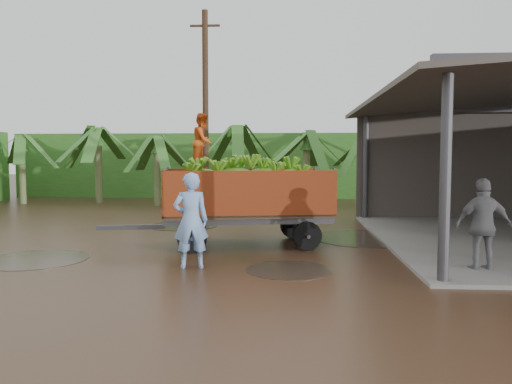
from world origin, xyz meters
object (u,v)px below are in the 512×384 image
man_grey (483,226)px  utility_pole (206,112)px  banana_trailer (246,196)px  man_blue (191,220)px

man_grey → utility_pole: utility_pole is taller
banana_trailer → utility_pole: bearing=96.8°
banana_trailer → man_grey: bearing=-40.2°
man_grey → man_blue: bearing=-4.3°
man_blue → utility_pole: 10.42m
man_grey → banana_trailer: bearing=-33.2°
man_blue → banana_trailer: bearing=-122.3°
banana_trailer → man_grey: (4.99, -2.82, -0.35)m
banana_trailer → utility_pole: utility_pole is taller
man_grey → utility_pole: 12.67m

